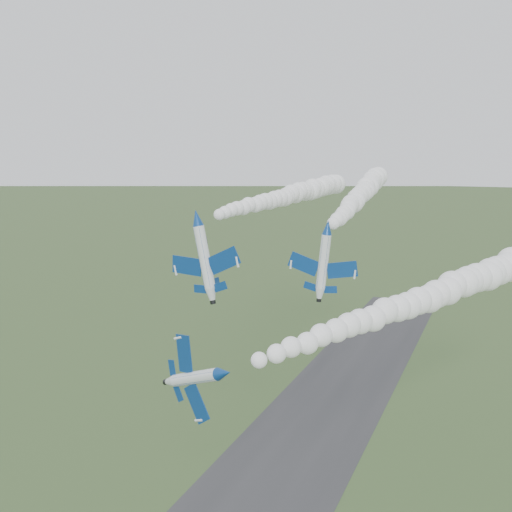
# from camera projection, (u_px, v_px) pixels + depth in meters

# --- Properties ---
(runway) EXTENTS (24.00, 260.00, 0.04)m
(runway) POSITION_uv_depth(u_px,v_px,m) (282.00, 468.00, 101.56)
(runway) COLOR #2E2E30
(runway) RESTS_ON ground
(jet_lead) EXTENTS (6.29, 11.38, 9.05)m
(jet_lead) POSITION_uv_depth(u_px,v_px,m) (224.00, 373.00, 57.43)
(jet_lead) COLOR white
(smoke_trail_jet_lead) EXTENTS (33.02, 76.38, 5.83)m
(smoke_trail_jet_lead) POSITION_uv_depth(u_px,v_px,m) (441.00, 291.00, 85.11)
(smoke_trail_jet_lead) COLOR white
(jet_pair_left) EXTENTS (11.78, 14.36, 4.08)m
(jet_pair_left) POSITION_uv_depth(u_px,v_px,m) (196.00, 218.00, 84.18)
(jet_pair_left) COLOR white
(smoke_trail_jet_pair_left) EXTENTS (9.02, 61.96, 4.73)m
(smoke_trail_jet_pair_left) POSITION_uv_depth(u_px,v_px,m) (289.00, 195.00, 114.75)
(smoke_trail_jet_pair_left) COLOR white
(jet_pair_right) EXTENTS (9.47, 11.31, 2.83)m
(jet_pair_right) POSITION_uv_depth(u_px,v_px,m) (327.00, 227.00, 75.75)
(jet_pair_right) COLOR white
(smoke_trail_jet_pair_right) EXTENTS (11.39, 61.13, 4.51)m
(smoke_trail_jet_pair_right) POSITION_uv_depth(u_px,v_px,m) (361.00, 195.00, 106.59)
(smoke_trail_jet_pair_right) COLOR white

